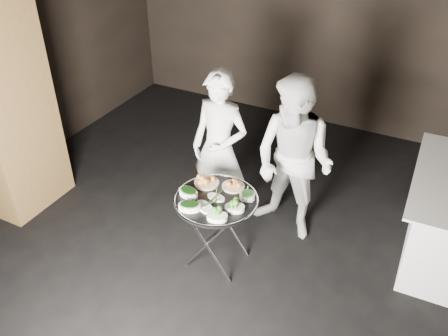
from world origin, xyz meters
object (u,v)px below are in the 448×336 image
at_px(serving_tray, 216,200).
at_px(waiter_right, 294,161).
at_px(waiter_left, 220,149).
at_px(tray_stand, 216,228).

relative_size(serving_tray, waiter_right, 0.44).
bearing_deg(serving_tray, waiter_left, 115.04).
distance_m(tray_stand, waiter_right, 0.94).
relative_size(serving_tray, waiter_left, 0.46).
xyz_separation_m(tray_stand, serving_tray, (0.00, -0.00, 0.32)).
height_order(tray_stand, waiter_left, waiter_left).
height_order(serving_tray, waiter_right, waiter_right).
distance_m(serving_tray, waiter_right, 0.84).
xyz_separation_m(serving_tray, waiter_right, (0.42, 0.72, 0.10)).
height_order(serving_tray, waiter_left, waiter_left).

